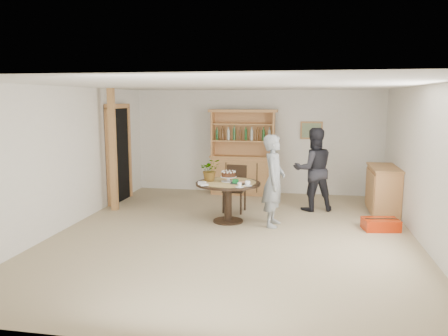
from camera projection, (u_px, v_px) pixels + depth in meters
ground at (234, 234)px, 7.44m from camera, size 7.00×7.00×0.00m
room_shell at (235, 132)px, 7.18m from camera, size 6.04×7.04×2.52m
doorway at (119, 152)px, 9.73m from camera, size 0.13×1.10×2.18m
pine_post at (113, 150)px, 8.89m from camera, size 0.12×0.12×2.50m
hutch at (243, 166)px, 10.54m from camera, size 1.62×0.54×2.04m
sideboard at (383, 190)px, 8.82m from camera, size 0.54×1.26×0.94m
dining_table at (228, 190)px, 8.11m from camera, size 1.20×1.20×0.76m
dining_chair at (235, 185)px, 8.93m from camera, size 0.46×0.46×0.95m
birthday_cake at (229, 175)px, 8.12m from camera, size 0.30×0.30×0.20m
flower_vase at (210, 170)px, 8.17m from camera, size 0.47×0.44×0.42m
gift_tray at (239, 182)px, 7.93m from camera, size 0.30×0.20×0.08m
coffee_cup_a at (248, 184)px, 7.74m from camera, size 0.15×0.15×0.09m
coffee_cup_b at (240, 185)px, 7.60m from camera, size 0.15×0.15×0.08m
napkins at (203, 184)px, 7.85m from camera, size 0.24×0.33×0.03m
teen_boy at (274, 181)px, 7.83m from camera, size 0.45×0.64×1.66m
adult_person at (313, 169)px, 8.95m from camera, size 0.98×0.86×1.71m
red_suitcase at (381, 224)px, 7.67m from camera, size 0.66×0.49×0.21m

